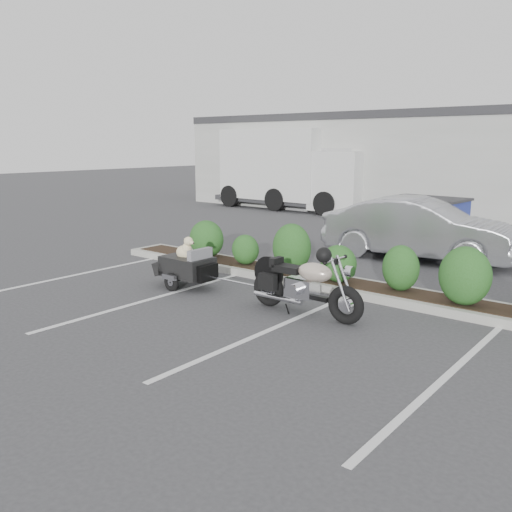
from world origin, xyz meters
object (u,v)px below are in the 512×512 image
Objects in this scene: pet_trailer at (187,266)px; dumpster at (426,221)px; delivery_truck at (295,171)px; sedan at (420,229)px; motorcycle at (304,286)px.

pet_trailer is 7.58m from dumpster.
sedan is at bearing -38.41° from delivery_truck.
pet_trailer is 13.51m from delivery_truck.
delivery_truck is at bearing 116.23° from pet_trailer.
dumpster is 9.17m from delivery_truck.
sedan is 10.75m from delivery_truck.
pet_trailer is 0.23× the size of delivery_truck.
delivery_truck is at bearing 125.87° from motorcycle.
pet_trailer is at bearing -179.99° from motorcycle.
pet_trailer is 0.38× the size of sedan.
sedan is at bearing -69.03° from dumpster.
sedan is (2.50, 5.41, 0.32)m from pet_trailer.
pet_trailer is at bearing -63.85° from delivery_truck.
delivery_truck reaches higher than dumpster.
motorcycle is at bearing -79.41° from dumpster.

